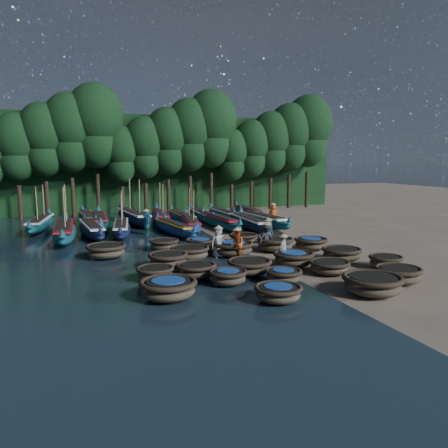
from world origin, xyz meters
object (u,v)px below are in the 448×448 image
object	(u,v)px
coracle_9	(386,261)
fisherman_1	(268,232)
coracle_21	(164,244)
coracle_11	(196,270)
long_boat_9	(40,223)
long_boat_3	(121,228)
long_boat_11	(99,221)
long_boat_2	(92,229)
fisherman_0	(218,241)
long_boat_16	(223,214)
long_boat_17	(248,212)
coracle_17	(233,248)
coracle_22	(201,244)
fisherman_4	(283,248)
fisherman_6	(273,214)
coracle_13	(294,258)
fisherman_5	(146,222)
fisherman_2	(237,244)
coracle_15	(168,260)
long_boat_4	(174,228)
long_boat_13	(160,217)
fisherman_3	(267,238)
long_boat_14	(181,217)
coracle_16	(190,252)
coracle_5	(168,288)
coracle_23	(243,239)
coracle_4	(398,274)
coracle_7	(283,275)
long_boat_5	(190,223)
long_boat_7	(249,223)
coracle_2	(278,293)
coracle_14	(342,254)
long_boat_10	(89,219)
coracle_18	(275,244)
long_boat_1	(65,231)
coracle_6	(228,276)
coracle_24	(274,237)
coracle_10	(155,273)
long_boat_15	(201,215)
long_boat_12	(133,217)
coracle_20	(106,250)
coracle_8	(329,266)
coracle_12	(250,266)

from	to	relation	value
coracle_9	fisherman_1	distance (m)	7.53
coracle_21	coracle_11	bearing A→B (deg)	-89.30
coracle_21	long_boat_9	xyz separation A→B (m)	(-7.35, 10.77, 0.15)
long_boat_3	long_boat_11	world-z (taller)	long_boat_3
long_boat_2	fisherman_0	xyz separation A→B (m)	(6.27, -9.49, 0.40)
long_boat_16	long_boat_17	bearing A→B (deg)	21.03
coracle_17	coracle_22	xyz separation A→B (m)	(-1.25, 2.14, -0.06)
fisherman_4	fisherman_6	xyz separation A→B (m)	(5.57, 12.39, 0.12)
coracle_13	fisherman_5	bearing A→B (deg)	114.22
coracle_11	fisherman_2	bearing A→B (deg)	41.03
coracle_15	fisherman_5	bearing A→B (deg)	85.73
coracle_13	long_boat_4	distance (m)	11.91
long_boat_9	fisherman_6	distance (m)	18.50
long_boat_13	fisherman_3	world-z (taller)	long_boat_13
long_boat_13	fisherman_0	xyz separation A→B (m)	(0.26, -14.44, 0.38)
long_boat_14	long_boat_3	bearing A→B (deg)	-143.57
coracle_16	fisherman_6	xyz separation A→B (m)	(9.95, 9.85, 0.53)
coracle_5	coracle_23	distance (m)	11.53
coracle_4	coracle_9	xyz separation A→B (m)	(1.30, 2.34, -0.04)
coracle_7	long_boat_5	world-z (taller)	long_boat_5
long_boat_7	long_boat_17	size ratio (longest dim) A/B	1.10
coracle_2	long_boat_2	bearing A→B (deg)	108.44
coracle_23	coracle_14	bearing A→B (deg)	-61.19
coracle_2	fisherman_4	bearing A→B (deg)	60.50
coracle_23	long_boat_10	xyz separation A→B (m)	(-8.85, 12.51, 0.12)
coracle_7	long_boat_4	size ratio (longest dim) A/B	0.27
coracle_18	long_boat_1	distance (m)	14.49
coracle_11	long_boat_11	xyz separation A→B (m)	(-3.03, 17.19, 0.17)
long_boat_13	coracle_14	bearing A→B (deg)	-64.13
coracle_6	fisherman_6	bearing A→B (deg)	57.29
long_boat_3	long_boat_9	distance (m)	7.05
long_boat_17	coracle_24	bearing A→B (deg)	-102.89
coracle_10	long_boat_14	world-z (taller)	long_boat_14
coracle_9	fisherman_3	world-z (taller)	fisherman_3
coracle_2	long_boat_15	xyz separation A→B (m)	(3.86, 22.53, 0.13)
coracle_18	long_boat_13	distance (m)	14.63
coracle_14	long_boat_12	xyz separation A→B (m)	(-8.50, 17.83, 0.19)
coracle_4	coracle_7	distance (m)	5.09
coracle_17	coracle_18	size ratio (longest dim) A/B	1.07
long_boat_5	long_boat_4	bearing A→B (deg)	-125.92
long_boat_5	long_boat_17	distance (m)	9.18
coracle_20	long_boat_14	xyz separation A→B (m)	(7.37, 11.70, 0.06)
coracle_11	coracle_13	size ratio (longest dim) A/B	0.79
long_boat_5	coracle_23	bearing A→B (deg)	-68.93
coracle_11	long_boat_12	world-z (taller)	long_boat_12
coracle_8	coracle_15	xyz separation A→B (m)	(-7.04, 3.68, 0.09)
coracle_2	long_boat_10	world-z (taller)	long_boat_10
coracle_12	long_boat_5	distance (m)	13.90
coracle_9	coracle_16	bearing A→B (deg)	148.81
long_boat_12	long_boat_13	distance (m)	2.30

